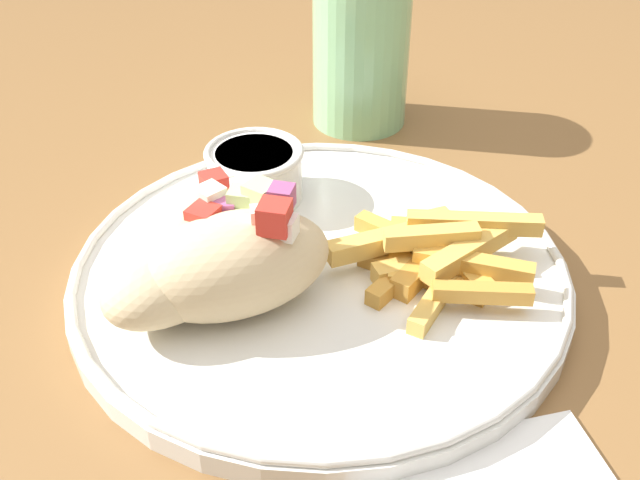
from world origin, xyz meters
TOP-DOWN VIEW (x-y plane):
  - table at (0.00, 0.00)m, footprint 1.50×1.50m
  - plate at (-0.02, -0.04)m, footprint 0.31×0.31m
  - pita_sandwich_near at (-0.08, -0.06)m, footprint 0.11×0.07m
  - pita_sandwich_far at (-0.09, -0.04)m, footprint 0.15×0.13m
  - fries_pile at (0.05, -0.08)m, footprint 0.13×0.11m
  - sauce_ramekin at (-0.03, 0.05)m, footprint 0.07×0.07m
  - water_glass at (0.10, 0.15)m, footprint 0.08×0.08m

SIDE VIEW (x-z plane):
  - table at x=0.00m, z-range 0.32..1.07m
  - plate at x=-0.02m, z-range 0.76..0.77m
  - fries_pile at x=0.05m, z-range 0.77..0.80m
  - sauce_ramekin at x=-0.03m, z-range 0.77..0.81m
  - pita_sandwich_far at x=-0.09m, z-range 0.76..0.83m
  - pita_sandwich_near at x=-0.08m, z-range 0.76..0.83m
  - water_glass at x=0.10m, z-range 0.75..0.87m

